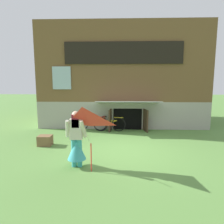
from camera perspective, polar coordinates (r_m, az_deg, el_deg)
The scene contains 7 objects.
ground_plane at distance 7.44m, azimuth 3.40°, elevation -10.24°, with size 60.00×60.00×0.00m, color #56843D.
log_house at distance 12.24m, azimuth 2.95°, elevation 9.76°, with size 8.64×5.51×5.29m.
person at distance 5.86m, azimuth -9.89°, elevation -8.71°, with size 0.61×0.52×1.59m.
kite at distance 5.08m, azimuth -8.26°, elevation -3.78°, with size 1.14×1.15×1.65m.
bicycle_yellow at distance 9.90m, azimuth -0.80°, elevation -3.30°, with size 1.59×0.24×0.73m.
bicycle_red at distance 9.97m, azimuth -5.97°, elevation -3.17°, with size 1.68×0.20×0.77m.
wooden_crate at distance 8.17m, azimuth -18.16°, elevation -7.55°, with size 0.49×0.42×0.38m, color brown.
Camera 1 is at (-0.18, -7.03, 2.40)m, focal length 32.77 mm.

